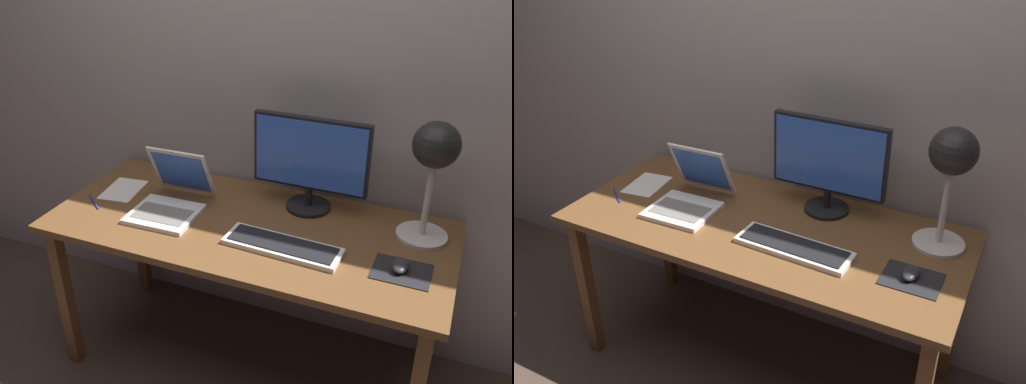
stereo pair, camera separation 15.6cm
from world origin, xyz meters
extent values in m
plane|color=#47382D|center=(0.00, 0.00, 0.00)|extent=(4.80, 4.80, 0.00)
cube|color=#A8A099|center=(0.00, 0.40, 1.30)|extent=(4.80, 0.06, 2.60)
cube|color=brown|center=(0.00, 0.00, 0.72)|extent=(1.60, 0.70, 0.03)
cube|color=brown|center=(-0.74, -0.29, 0.35)|extent=(0.05, 0.05, 0.71)
cube|color=brown|center=(-0.74, 0.29, 0.35)|extent=(0.05, 0.05, 0.71)
cube|color=brown|center=(0.74, 0.29, 0.35)|extent=(0.05, 0.05, 0.71)
cylinder|color=black|center=(0.18, 0.22, 0.75)|extent=(0.19, 0.19, 0.01)
cylinder|color=black|center=(0.18, 0.22, 0.80)|extent=(0.03, 0.03, 0.08)
cube|color=black|center=(0.18, 0.22, 0.99)|extent=(0.48, 0.03, 0.30)
cube|color=blue|center=(0.18, 0.20, 0.99)|extent=(0.45, 0.00, 0.28)
cube|color=silver|center=(0.18, -0.11, 0.75)|extent=(0.45, 0.16, 0.02)
cube|color=black|center=(0.18, -0.11, 0.76)|extent=(0.41, 0.13, 0.01)
cube|color=silver|center=(-0.34, -0.08, 0.75)|extent=(0.27, 0.25, 0.02)
cube|color=slate|center=(-0.34, -0.09, 0.76)|extent=(0.23, 0.14, 0.00)
cube|color=silver|center=(-0.34, 0.09, 0.87)|extent=(0.27, 0.11, 0.22)
cube|color=blue|center=(-0.34, 0.09, 0.87)|extent=(0.24, 0.10, 0.19)
cylinder|color=beige|center=(0.65, 0.17, 0.75)|extent=(0.19, 0.19, 0.01)
cylinder|color=silver|center=(0.65, 0.17, 0.92)|extent=(0.02, 0.02, 0.33)
sphere|color=black|center=(0.65, 0.17, 1.12)|extent=(0.17, 0.17, 0.17)
sphere|color=#FFEAB2|center=(0.65, 0.16, 1.08)|extent=(0.06, 0.06, 0.06)
cube|color=black|center=(0.62, -0.09, 0.74)|extent=(0.20, 0.16, 0.00)
ellipsoid|color=#28282B|center=(0.61, -0.08, 0.76)|extent=(0.06, 0.10, 0.03)
cube|color=white|center=(-0.63, 0.05, 0.74)|extent=(0.17, 0.23, 0.00)
cylinder|color=#2633A5|center=(-0.68, -0.09, 0.74)|extent=(0.11, 0.09, 0.01)
camera|label=1|loc=(0.75, -1.71, 1.88)|focal=38.68mm
camera|label=2|loc=(0.89, -1.65, 1.88)|focal=38.68mm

